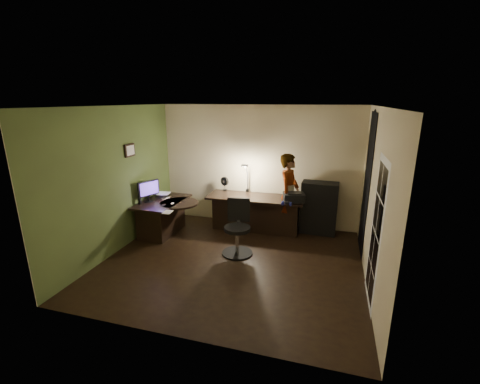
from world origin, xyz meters
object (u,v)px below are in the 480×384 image
(cabinet, at_px, (319,208))
(office_chair, at_px, (237,228))
(desk_left, at_px, (163,217))
(person, at_px, (289,194))
(desk_right, at_px, (255,214))
(monitor, at_px, (148,194))

(cabinet, xyz_separation_m, office_chair, (-1.40, -1.46, -0.05))
(desk_left, xyz_separation_m, person, (2.57, 0.77, 0.50))
(desk_right, xyz_separation_m, person, (0.71, 0.07, 0.48))
(desk_left, relative_size, person, 0.74)
(desk_left, xyz_separation_m, cabinet, (3.20, 0.96, 0.20))
(desk_right, height_order, office_chair, office_chair)
(monitor, height_order, person, person)
(person, bearing_deg, office_chair, 160.18)
(office_chair, height_order, person, person)
(monitor, bearing_deg, cabinet, 40.56)
(desk_right, relative_size, person, 1.19)
(desk_left, height_order, cabinet, cabinet)
(cabinet, bearing_deg, desk_right, -166.76)
(desk_left, bearing_deg, person, 18.02)
(desk_left, bearing_deg, cabinet, 17.92)
(desk_left, relative_size, cabinet, 1.13)
(person, bearing_deg, desk_left, 117.91)
(cabinet, xyz_separation_m, person, (-0.63, -0.18, 0.30))
(monitor, bearing_deg, person, 40.81)
(desk_right, height_order, person, person)
(desk_right, height_order, cabinet, cabinet)
(desk_right, relative_size, office_chair, 2.01)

